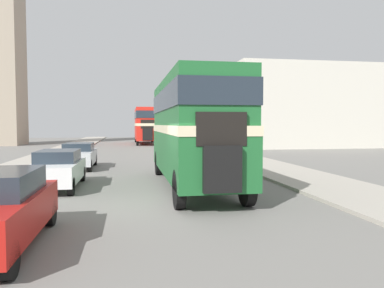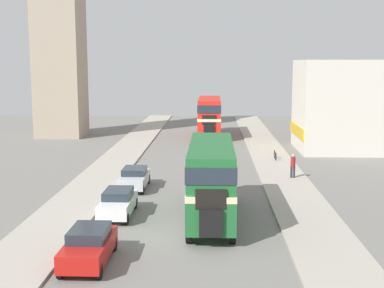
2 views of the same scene
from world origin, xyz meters
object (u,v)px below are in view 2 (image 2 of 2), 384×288
object	(u,v)px
car_parked_mid	(118,202)
car_parked_far	(134,178)
car_parked_near	(89,245)
double_decker_bus	(211,175)
pedestrian_walking	(293,164)
bicycle_on_pavement	(275,155)
bus_distant	(209,114)

from	to	relation	value
car_parked_mid	car_parked_far	world-z (taller)	car_parked_mid
car_parked_far	car_parked_near	bearing A→B (deg)	-89.75
double_decker_bus	car_parked_far	bearing A→B (deg)	126.54
car_parked_near	car_parked_far	size ratio (longest dim) A/B	1.01
pedestrian_walking	bicycle_on_pavement	world-z (taller)	pedestrian_walking
car_parked_mid	bicycle_on_pavement	world-z (taller)	car_parked_mid
car_parked_near	car_parked_mid	world-z (taller)	car_parked_near
car_parked_near	double_decker_bus	bearing A→B (deg)	52.00
bus_distant	car_parked_mid	distance (m)	32.73
car_parked_far	bicycle_on_pavement	xyz separation A→B (m)	(10.75, 10.85, -0.26)
bus_distant	car_parked_far	world-z (taller)	bus_distant
car_parked_near	car_parked_far	bearing A→B (deg)	90.25
bus_distant	car_parked_mid	xyz separation A→B (m)	(-4.89, -32.31, -1.88)
bus_distant	car_parked_near	distance (m)	39.81
pedestrian_walking	bicycle_on_pavement	size ratio (longest dim) A/B	0.99
bus_distant	pedestrian_walking	bearing A→B (deg)	-74.47
car_parked_near	bicycle_on_pavement	size ratio (longest dim) A/B	2.36
car_parked_mid	bicycle_on_pavement	size ratio (longest dim) A/B	2.39
car_parked_near	bicycle_on_pavement	xyz separation A→B (m)	(10.69, 24.50, -0.31)
bus_distant	pedestrian_walking	size ratio (longest dim) A/B	5.93
bus_distant	car_parked_near	size ratio (longest dim) A/B	2.49
car_parked_near	car_parked_far	distance (m)	13.64
double_decker_bus	bicycle_on_pavement	bearing A→B (deg)	72.83
car_parked_near	pedestrian_walking	xyz separation A→B (m)	(11.10, 17.01, 0.31)
car_parked_mid	pedestrian_walking	world-z (taller)	pedestrian_walking
car_parked_near	pedestrian_walking	bearing A→B (deg)	56.87
car_parked_mid	bicycle_on_pavement	xyz separation A→B (m)	(10.72, 17.33, -0.28)
car_parked_far	bicycle_on_pavement	world-z (taller)	car_parked_far
double_decker_bus	bus_distant	distance (m)	32.87
double_decker_bus	bus_distant	size ratio (longest dim) A/B	0.94
bicycle_on_pavement	pedestrian_walking	bearing A→B (deg)	-86.86
car_parked_far	bicycle_on_pavement	distance (m)	15.28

